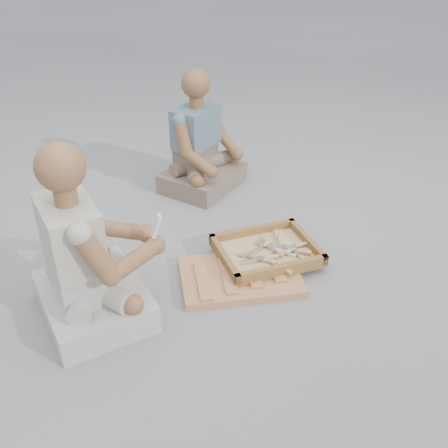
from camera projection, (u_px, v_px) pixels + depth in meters
name	position (u px, v px, depth m)	size (l,w,h in m)	color
ground	(231.00, 287.00, 2.59)	(60.00, 60.00, 0.00)	gray
carved_panel	(240.00, 277.00, 2.63)	(0.62, 0.41, 0.04)	#AA6B41
tool_tray	(267.00, 252.00, 2.75)	(0.54, 0.43, 0.07)	brown
chisel_0	(297.00, 245.00, 2.77)	(0.22, 0.02, 0.02)	silver
chisel_1	(277.00, 250.00, 2.73)	(0.06, 0.22, 0.02)	silver
chisel_2	(280.00, 250.00, 2.73)	(0.14, 0.19, 0.02)	silver
chisel_3	(286.00, 252.00, 2.72)	(0.22, 0.05, 0.02)	silver
chisel_4	(265.00, 245.00, 2.77)	(0.21, 0.10, 0.02)	silver
chisel_5	(277.00, 236.00, 2.86)	(0.09, 0.21, 0.02)	silver
chisel_6	(283.00, 268.00, 2.60)	(0.11, 0.21, 0.02)	silver
chisel_7	(302.00, 258.00, 2.68)	(0.07, 0.22, 0.02)	silver
chisel_8	(301.00, 251.00, 2.72)	(0.19, 0.15, 0.02)	silver
chisel_9	(269.00, 257.00, 2.67)	(0.22, 0.04, 0.02)	silver
chisel_10	(286.00, 254.00, 2.73)	(0.15, 0.18, 0.02)	silver
chisel_11	(267.00, 260.00, 2.66)	(0.18, 0.16, 0.02)	silver
wood_chip_0	(215.00, 268.00, 2.72)	(0.02, 0.01, 0.00)	tan
wood_chip_1	(253.00, 270.00, 2.71)	(0.02, 0.01, 0.00)	tan
wood_chip_2	(249.00, 236.00, 3.00)	(0.02, 0.01, 0.00)	tan
wood_chip_3	(315.00, 267.00, 2.74)	(0.02, 0.01, 0.00)	tan
wood_chip_4	(224.00, 299.00, 2.50)	(0.02, 0.01, 0.00)	tan
wood_chip_5	(279.00, 234.00, 3.02)	(0.02, 0.01, 0.00)	tan
wood_chip_6	(261.00, 225.00, 3.11)	(0.02, 0.01, 0.00)	tan
wood_chip_7	(297.00, 271.00, 2.70)	(0.02, 0.01, 0.00)	tan
wood_chip_8	(248.00, 235.00, 3.01)	(0.02, 0.01, 0.00)	tan
wood_chip_9	(283.00, 274.00, 2.68)	(0.02, 0.01, 0.00)	tan
wood_chip_10	(277.00, 243.00, 2.94)	(0.02, 0.01, 0.00)	tan
wood_chip_11	(246.00, 260.00, 2.79)	(0.02, 0.01, 0.00)	tan
wood_chip_12	(268.00, 242.00, 2.94)	(0.02, 0.01, 0.00)	tan
wood_chip_13	(228.00, 288.00, 2.58)	(0.02, 0.01, 0.00)	tan
craftsman	(86.00, 262.00, 2.26)	(0.63, 0.63, 0.89)	#B8B5AB
companion	(201.00, 150.00, 3.42)	(0.68, 0.65, 0.83)	#705F50
mobile_phone	(156.00, 226.00, 2.29)	(0.06, 0.05, 0.11)	silver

